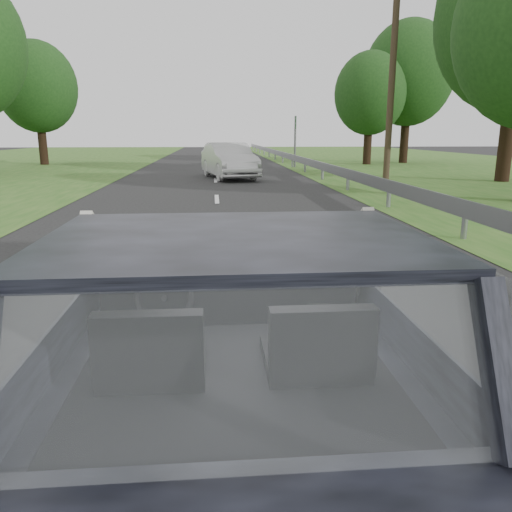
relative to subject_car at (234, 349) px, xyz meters
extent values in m
plane|color=black|center=(0.00, 0.00, -0.72)|extent=(140.00, 140.00, 0.00)
cube|color=black|center=(0.00, 0.00, 0.00)|extent=(1.80, 4.00, 1.45)
cube|color=black|center=(0.00, 0.62, 0.12)|extent=(1.58, 0.45, 0.30)
cube|color=black|center=(-0.40, -0.29, 0.16)|extent=(0.50, 0.72, 0.42)
cube|color=black|center=(0.40, -0.29, 0.16)|extent=(0.50, 0.72, 0.42)
torus|color=black|center=(-0.40, 0.33, 0.20)|extent=(0.36, 0.36, 0.04)
ellipsoid|color=gray|center=(0.33, 0.63, 0.37)|extent=(0.67, 0.28, 0.29)
cube|color=gray|center=(4.30, 10.00, -0.15)|extent=(0.05, 90.00, 0.32)
imported|color=silver|center=(0.60, 19.01, 0.02)|extent=(2.68, 4.81, 1.49)
cube|color=#0D4917|center=(4.52, 25.83, 0.68)|extent=(0.24, 1.13, 2.80)
cylinder|color=#35271C|center=(7.10, 17.94, 3.33)|extent=(0.33, 0.33, 8.12)
camera|label=1|loc=(-0.09, -2.52, 1.14)|focal=35.00mm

